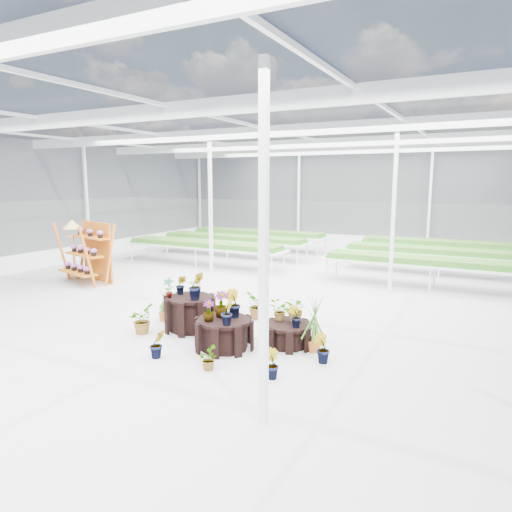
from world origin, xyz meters
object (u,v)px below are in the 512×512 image
at_px(plinth_mid, 224,334).
at_px(shelf_rack, 85,253).
at_px(bird_table, 73,249).
at_px(plinth_tall, 190,313).
at_px(plinth_low, 288,335).

distance_m(plinth_mid, shelf_rack, 7.30).
bearing_deg(bird_table, plinth_tall, -33.34).
distance_m(plinth_tall, plinth_mid, 1.34).
xyz_separation_m(plinth_low, bird_table, (-8.65, 2.53, 0.72)).
xyz_separation_m(plinth_tall, plinth_low, (2.20, 0.10, -0.14)).
bearing_deg(bird_table, plinth_mid, -34.04).
relative_size(plinth_tall, shelf_rack, 0.56).
relative_size(plinth_mid, bird_table, 0.57).
height_order(plinth_mid, bird_table, bird_table).
bearing_deg(shelf_rack, bird_table, 173.24).
bearing_deg(plinth_mid, bird_table, 157.11).
height_order(plinth_mid, shelf_rack, shelf_rack).
bearing_deg(plinth_mid, shelf_rack, 156.97).
distance_m(plinth_low, shelf_rack, 8.01).
relative_size(plinth_tall, plinth_low, 1.10).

